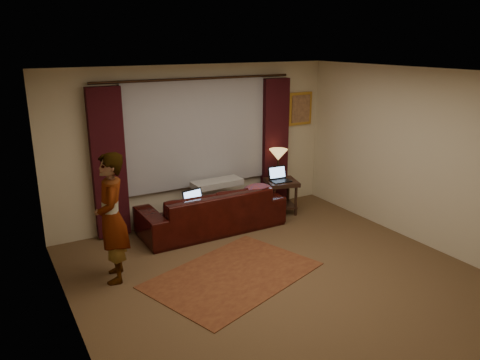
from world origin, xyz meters
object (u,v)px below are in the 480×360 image
sofa (211,202)px  laptop_table (281,174)px  laptop_sofa (197,200)px  end_table (281,197)px  person (112,218)px  tiffany_lamp (278,164)px

sofa → laptop_table: (1.37, 0.04, 0.25)m
laptop_sofa → end_table: laptop_sofa is taller
person → tiffany_lamp: bearing=122.6°
laptop_table → sofa: bearing=-174.4°
sofa → tiffany_lamp: (1.45, 0.24, 0.39)m
tiffany_lamp → laptop_table: tiffany_lamp is taller
laptop_sofa → laptop_table: size_ratio=1.04×
laptop_sofa → laptop_table: laptop_table is taller
laptop_sofa → person: person is taller
tiffany_lamp → person: 3.44m
tiffany_lamp → person: size_ratio=0.31×
sofa → person: person is taller
tiffany_lamp → sofa: bearing=-170.5°
tiffany_lamp → laptop_table: 0.26m
end_table → laptop_table: (-0.05, -0.03, 0.42)m
person → sofa: bearing=129.5°
tiffany_lamp → end_table: bearing=-99.7°
sofa → end_table: bearing=-177.4°
sofa → person: (-1.81, -0.87, 0.37)m
laptop_sofa → tiffany_lamp: bearing=1.8°
laptop_table → person: (-3.17, -0.91, 0.11)m
sofa → tiffany_lamp: tiffany_lamp is taller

